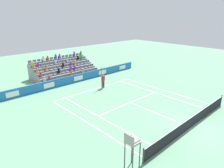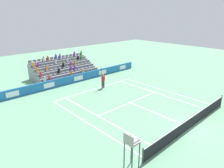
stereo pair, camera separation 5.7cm
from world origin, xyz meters
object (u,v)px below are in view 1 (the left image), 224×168
(tennis_net, at_px, (192,122))
(loose_tennis_ball, at_px, (167,122))
(tennis_player, at_px, (103,80))
(umpire_chair, at_px, (132,146))

(tennis_net, xyz_separation_m, loose_tennis_ball, (0.69, -1.74, -0.46))
(tennis_net, relative_size, loose_tennis_ball, 176.03)
(tennis_player, relative_size, umpire_chair, 1.22)
(tennis_net, distance_m, tennis_player, 11.51)
(tennis_player, distance_m, loose_tennis_ball, 9.89)
(tennis_player, relative_size, loose_tennis_ball, 41.97)
(tennis_player, height_order, loose_tennis_ball, tennis_player)
(loose_tennis_ball, bearing_deg, umpire_chair, 14.12)
(umpire_chair, distance_m, loose_tennis_ball, 6.44)
(umpire_chair, xyz_separation_m, loose_tennis_ball, (-6.07, -1.53, -1.49))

